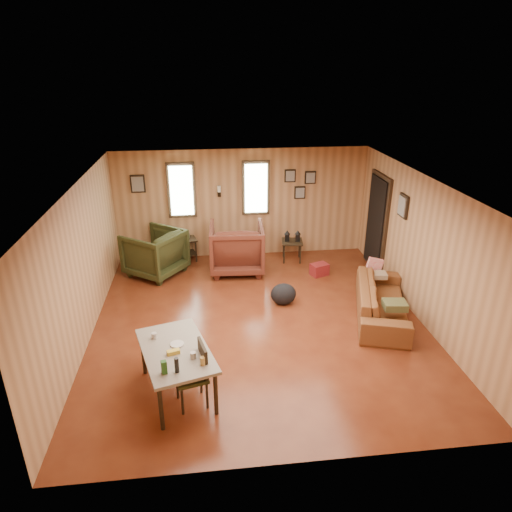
{
  "coord_description": "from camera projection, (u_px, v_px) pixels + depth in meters",
  "views": [
    {
      "loc": [
        -0.84,
        -6.66,
        4.1
      ],
      "look_at": [
        0.0,
        0.4,
        1.05
      ],
      "focal_mm": 32.0,
      "sensor_mm": 36.0,
      "label": 1
    }
  ],
  "objects": [
    {
      "name": "room",
      "position": [
        267.0,
        250.0,
        7.57
      ],
      "size": [
        5.54,
        6.04,
        2.44
      ],
      "color": "brown",
      "rests_on": "ground"
    },
    {
      "name": "sofa_pillows",
      "position": [
        385.0,
        286.0,
        7.91
      ],
      "size": [
        0.52,
        1.6,
        0.33
      ],
      "rotation": [
        0.0,
        0.0,
        -0.13
      ],
      "color": "#4F512D",
      "rests_on": "sofa"
    },
    {
      "name": "sofa",
      "position": [
        383.0,
        296.0,
        7.79
      ],
      "size": [
        1.16,
        2.12,
        0.8
      ],
      "primitive_type": "imported",
      "rotation": [
        0.0,
        0.0,
        1.28
      ],
      "color": "brown",
      "rests_on": "ground"
    },
    {
      "name": "dining_table",
      "position": [
        176.0,
        354.0,
        5.87
      ],
      "size": [
        1.15,
        1.52,
        0.88
      ],
      "rotation": [
        0.0,
        0.0,
        0.28
      ],
      "color": "gray",
      "rests_on": "ground"
    },
    {
      "name": "end_table",
      "position": [
        185.0,
        245.0,
        10.05
      ],
      "size": [
        0.59,
        0.56,
        0.63
      ],
      "rotation": [
        0.0,
        0.0,
        0.24
      ],
      "color": "black",
      "rests_on": "ground"
    },
    {
      "name": "backpack",
      "position": [
        283.0,
        294.0,
        8.27
      ],
      "size": [
        0.49,
        0.38,
        0.4
      ],
      "rotation": [
        0.0,
        0.0,
        0.07
      ],
      "color": "black",
      "rests_on": "ground"
    },
    {
      "name": "recliner_green",
      "position": [
        155.0,
        251.0,
        9.34
      ],
      "size": [
        1.36,
        1.37,
        1.04
      ],
      "primitive_type": "imported",
      "rotation": [
        0.0,
        0.0,
        -2.21
      ],
      "color": "#2B3016",
      "rests_on": "ground"
    },
    {
      "name": "cooler",
      "position": [
        319.0,
        269.0,
        9.43
      ],
      "size": [
        0.41,
        0.35,
        0.25
      ],
      "rotation": [
        0.0,
        0.0,
        0.36
      ],
      "color": "maroon",
      "rests_on": "ground"
    },
    {
      "name": "side_table",
      "position": [
        292.0,
        240.0,
        9.99
      ],
      "size": [
        0.5,
        0.5,
        0.71
      ],
      "rotation": [
        0.0,
        0.0,
        -0.14
      ],
      "color": "black",
      "rests_on": "ground"
    },
    {
      "name": "recliner_brown",
      "position": [
        237.0,
        246.0,
        9.47
      ],
      "size": [
        1.16,
        1.09,
        1.13
      ],
      "primitive_type": "imported",
      "rotation": [
        0.0,
        0.0,
        3.08
      ],
      "color": "#542519",
      "rests_on": "ground"
    },
    {
      "name": "dining_chair",
      "position": [
        196.0,
        371.0,
        5.76
      ],
      "size": [
        0.47,
        0.47,
        0.87
      ],
      "rotation": [
        0.0,
        0.0,
        0.24
      ],
      "color": "#2B3016",
      "rests_on": "ground"
    }
  ]
}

